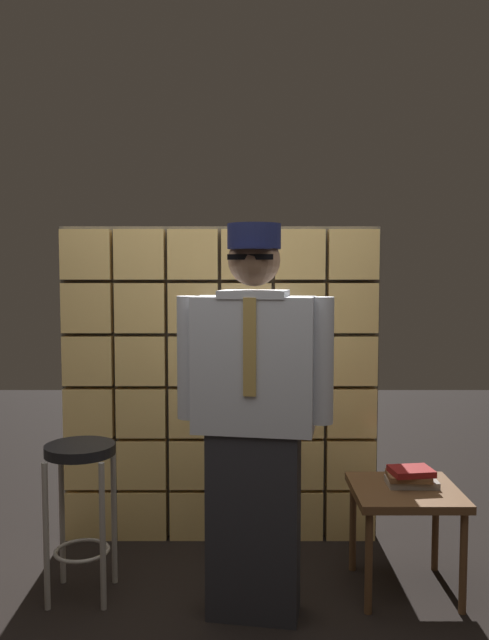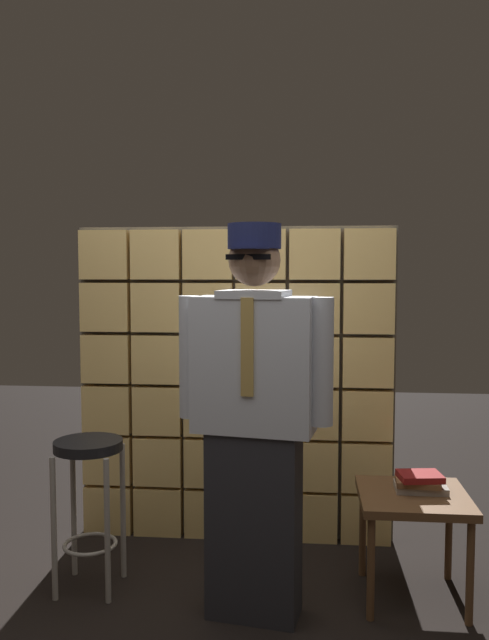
% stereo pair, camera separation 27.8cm
% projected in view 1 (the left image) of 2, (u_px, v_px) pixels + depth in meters
% --- Properties ---
extents(glass_block_wall, '(1.88, 0.10, 1.88)m').
position_uv_depth(glass_block_wall, '(220.00, 386.00, 3.81)').
color(glass_block_wall, '#F2C672').
rests_on(glass_block_wall, ground).
extents(standing_person, '(0.72, 0.35, 1.81)m').
position_uv_depth(standing_person, '(254.00, 415.00, 2.94)').
color(standing_person, '#28282D').
rests_on(standing_person, ground).
extents(bar_stool, '(0.34, 0.34, 0.76)m').
position_uv_depth(bar_stool, '(81.00, 483.00, 3.14)').
color(bar_stool, black).
rests_on(bar_stool, ground).
extents(side_table, '(0.52, 0.52, 0.52)m').
position_uv_depth(side_table, '(405.00, 502.00, 3.20)').
color(side_table, brown).
rests_on(side_table, ground).
extents(book_stack, '(0.25, 0.20, 0.09)m').
position_uv_depth(book_stack, '(411.00, 477.00, 3.23)').
color(book_stack, gray).
rests_on(book_stack, side_table).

